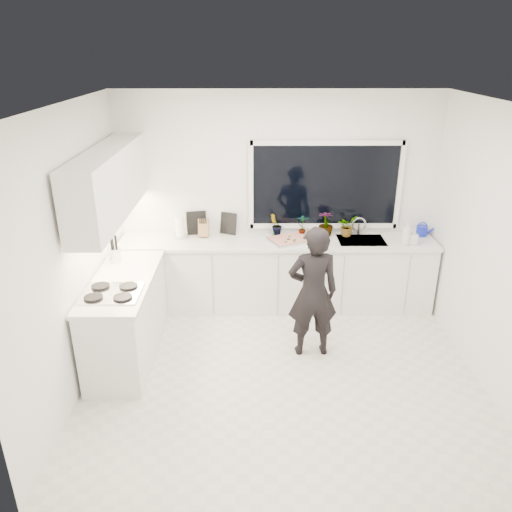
{
  "coord_description": "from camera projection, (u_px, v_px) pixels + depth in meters",
  "views": [
    {
      "loc": [
        -0.3,
        -4.36,
        3.16
      ],
      "look_at": [
        -0.27,
        0.4,
        1.15
      ],
      "focal_mm": 35.0,
      "sensor_mm": 36.0,
      "label": 1
    }
  ],
  "objects": [
    {
      "name": "base_cabinets_left",
      "position": [
        127.0,
        319.0,
        5.38
      ],
      "size": [
        0.58,
        1.6,
        0.88
      ],
      "primitive_type": "cube",
      "color": "white",
      "rests_on": "floor"
    },
    {
      "name": "wall_left",
      "position": [
        73.0,
        253.0,
        4.71
      ],
      "size": [
        0.02,
        3.5,
        2.7
      ],
      "primitive_type": "cube",
      "color": "white",
      "rests_on": "ground"
    },
    {
      "name": "soap_bottles",
      "position": [
        409.0,
        234.0,
        6.04
      ],
      "size": [
        0.22,
        0.16,
        0.31
      ],
      "color": "#D8BF66",
      "rests_on": "countertop_back"
    },
    {
      "name": "countertop_left",
      "position": [
        122.0,
        280.0,
        5.2
      ],
      "size": [
        0.62,
        1.6,
        0.04
      ],
      "primitive_type": "cube",
      "color": "silver",
      "rests_on": "base_cabinets_left"
    },
    {
      "name": "picture_frame_small",
      "position": [
        196.0,
        223.0,
        6.38
      ],
      "size": [
        0.25,
        0.07,
        0.3
      ],
      "primitive_type": "cube",
      "rotation": [
        0.0,
        0.0,
        0.19
      ],
      "color": "black",
      "rests_on": "countertop_back"
    },
    {
      "name": "floor",
      "position": [
        282.0,
        372.0,
        5.25
      ],
      "size": [
        4.0,
        3.5,
        0.02
      ],
      "primitive_type": "cube",
      "color": "beige",
      "rests_on": "ground"
    },
    {
      "name": "window",
      "position": [
        325.0,
        185.0,
        6.23
      ],
      "size": [
        1.8,
        0.02,
        1.0
      ],
      "primitive_type": "cube",
      "color": "black",
      "rests_on": "wall_back"
    },
    {
      "name": "utensil_crock",
      "position": [
        115.0,
        255.0,
        5.58
      ],
      "size": [
        0.17,
        0.17,
        0.16
      ],
      "primitive_type": "cylinder",
      "rotation": [
        0.0,
        0.0,
        0.33
      ],
      "color": "silver",
      "rests_on": "countertop_left"
    },
    {
      "name": "base_cabinets_back",
      "position": [
        277.0,
        275.0,
        6.41
      ],
      "size": [
        3.92,
        0.58,
        0.88
      ],
      "primitive_type": "cube",
      "color": "white",
      "rests_on": "floor"
    },
    {
      "name": "faucet",
      "position": [
        359.0,
        226.0,
        6.37
      ],
      "size": [
        0.03,
        0.03,
        0.22
      ],
      "primitive_type": "cylinder",
      "color": "silver",
      "rests_on": "countertop_back"
    },
    {
      "name": "stovetop",
      "position": [
        111.0,
        292.0,
        4.87
      ],
      "size": [
        0.56,
        0.48,
        0.03
      ],
      "primitive_type": "cube",
      "color": "black",
      "rests_on": "countertop_left"
    },
    {
      "name": "wall_back",
      "position": [
        277.0,
        200.0,
        6.34
      ],
      "size": [
        4.0,
        0.02,
        2.7
      ],
      "primitive_type": "cube",
      "color": "white",
      "rests_on": "ground"
    },
    {
      "name": "pizza_tray",
      "position": [
        290.0,
        240.0,
        6.19
      ],
      "size": [
        0.62,
        0.56,
        0.03
      ],
      "primitive_type": "cube",
      "rotation": [
        0.0,
        0.0,
        0.44
      ],
      "color": "#BABABF",
      "rests_on": "countertop_back"
    },
    {
      "name": "paper_towel_roll",
      "position": [
        180.0,
        228.0,
        6.25
      ],
      "size": [
        0.11,
        0.11,
        0.26
      ],
      "primitive_type": "cylinder",
      "rotation": [
        0.0,
        0.0,
        -0.03
      ],
      "color": "white",
      "rests_on": "countertop_back"
    },
    {
      "name": "picture_frame_large",
      "position": [
        228.0,
        223.0,
        6.38
      ],
      "size": [
        0.21,
        0.11,
        0.28
      ],
      "primitive_type": "cube",
      "rotation": [
        0.0,
        0.0,
        -0.43
      ],
      "color": "black",
      "rests_on": "countertop_back"
    },
    {
      "name": "person",
      "position": [
        313.0,
        292.0,
        5.3
      ],
      "size": [
        0.57,
        0.39,
        1.48
      ],
      "primitive_type": "imported",
      "rotation": [
        0.0,
        0.0,
        3.22
      ],
      "color": "black",
      "rests_on": "floor"
    },
    {
      "name": "upper_cabinets",
      "position": [
        109.0,
        183.0,
        5.16
      ],
      "size": [
        0.34,
        2.1,
        0.7
      ],
      "primitive_type": "cube",
      "color": "white",
      "rests_on": "wall_left"
    },
    {
      "name": "knife_block",
      "position": [
        204.0,
        228.0,
        6.3
      ],
      "size": [
        0.13,
        0.1,
        0.22
      ],
      "primitive_type": "cube",
      "rotation": [
        0.0,
        0.0,
        -0.02
      ],
      "color": "#905D43",
      "rests_on": "countertop_back"
    },
    {
      "name": "countertop_back",
      "position": [
        277.0,
        242.0,
        6.22
      ],
      "size": [
        3.94,
        0.62,
        0.04
      ],
      "primitive_type": "cube",
      "color": "silver",
      "rests_on": "base_cabinets_back"
    },
    {
      "name": "sink",
      "position": [
        361.0,
        244.0,
        6.25
      ],
      "size": [
        0.58,
        0.42,
        0.14
      ],
      "primitive_type": "cube",
      "color": "silver",
      "rests_on": "countertop_back"
    },
    {
      "name": "pizza",
      "position": [
        290.0,
        239.0,
        6.18
      ],
      "size": [
        0.56,
        0.5,
        0.01
      ],
      "primitive_type": "cube",
      "rotation": [
        0.0,
        0.0,
        0.44
      ],
      "color": "red",
      "rests_on": "pizza_tray"
    },
    {
      "name": "watering_can",
      "position": [
        422.0,
        231.0,
        6.35
      ],
      "size": [
        0.18,
        0.18,
        0.13
      ],
      "primitive_type": "cylinder",
      "rotation": [
        0.0,
        0.0,
        -0.34
      ],
      "color": "#1322B8",
      "rests_on": "countertop_back"
    },
    {
      "name": "ceiling",
      "position": [
        289.0,
        104.0,
        4.19
      ],
      "size": [
        4.0,
        3.5,
        0.02
      ],
      "primitive_type": "cube",
      "color": "white",
      "rests_on": "wall_back"
    },
    {
      "name": "wall_right",
      "position": [
        497.0,
        252.0,
        4.73
      ],
      "size": [
        0.02,
        3.5,
        2.7
      ],
      "primitive_type": "cube",
      "color": "white",
      "rests_on": "ground"
    },
    {
      "name": "herb_plants",
      "position": [
        323.0,
        225.0,
        6.31
      ],
      "size": [
        1.16,
        0.32,
        0.33
      ],
      "color": "#26662D",
      "rests_on": "countertop_back"
    }
  ]
}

